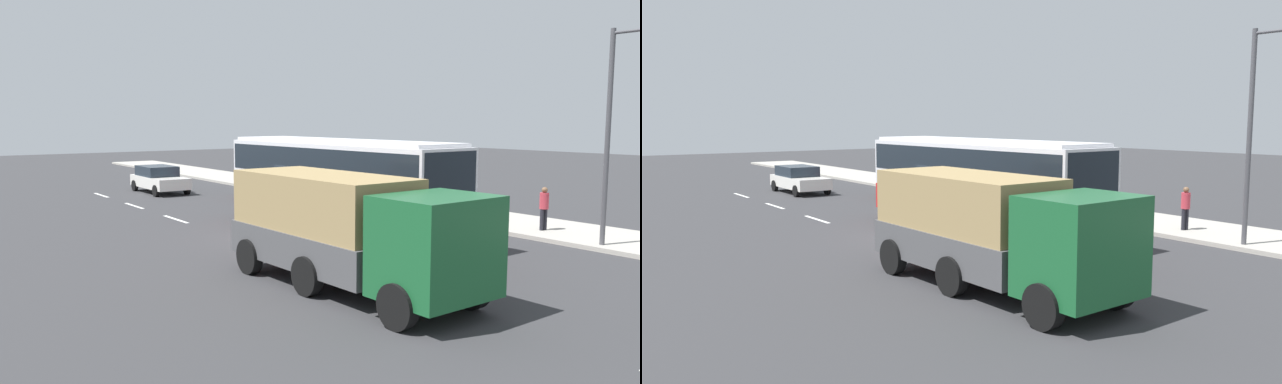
% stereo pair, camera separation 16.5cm
% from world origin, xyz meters
% --- Properties ---
extents(ground_plane, '(120.00, 120.00, 0.00)m').
position_xyz_m(ground_plane, '(0.00, 0.00, 0.00)').
color(ground_plane, '#333335').
extents(sidewalk_curb, '(80.00, 4.00, 0.15)m').
position_xyz_m(sidewalk_curb, '(0.00, 8.36, 0.07)').
color(sidewalk_curb, '#A8A399').
rests_on(sidewalk_curb, ground_plane).
extents(lane_centreline, '(33.27, 0.16, 0.01)m').
position_xyz_m(lane_centreline, '(0.77, -1.83, 0.00)').
color(lane_centreline, white).
rests_on(lane_centreline, ground_plane).
extents(coach_bus, '(10.57, 2.81, 3.46)m').
position_xyz_m(coach_bus, '(0.88, 1.40, 2.14)').
color(coach_bus, red).
rests_on(coach_bus, ground_plane).
extents(cargo_truck, '(7.55, 2.67, 2.79)m').
position_xyz_m(cargo_truck, '(6.63, -2.73, 1.55)').
color(cargo_truck, '#19592D').
rests_on(cargo_truck, ground_plane).
extents(car_red_compact, '(4.28, 1.84, 1.35)m').
position_xyz_m(car_red_compact, '(-9.65, 5.07, 0.73)').
color(car_red_compact, '#B21919').
rests_on(car_red_compact, ground_plane).
extents(car_white_minivan, '(4.67, 2.02, 1.51)m').
position_xyz_m(car_white_minivan, '(-15.53, 1.25, 0.80)').
color(car_white_minivan, white).
rests_on(car_white_minivan, ground_plane).
extents(pedestrian_near_curb, '(0.32, 0.32, 1.59)m').
position_xyz_m(pedestrian_near_curb, '(5.13, 7.66, 1.06)').
color(pedestrian_near_curb, black).
rests_on(pedestrian_near_curb, sidewalk_curb).
extents(street_lamp, '(1.96, 0.24, 6.85)m').
position_xyz_m(street_lamp, '(8.04, 6.87, 4.12)').
color(street_lamp, '#47474C').
rests_on(street_lamp, sidewalk_curb).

